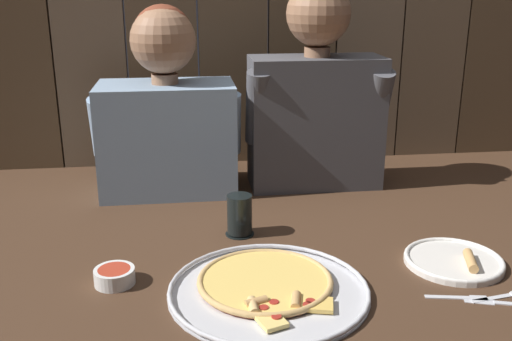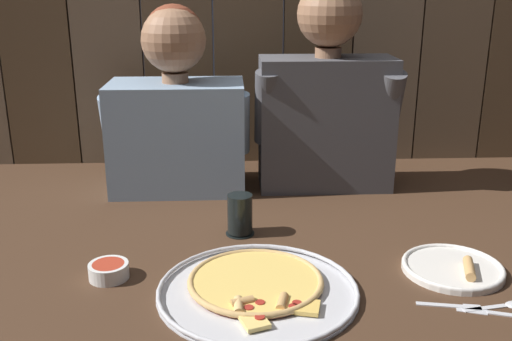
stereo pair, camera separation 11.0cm
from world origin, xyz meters
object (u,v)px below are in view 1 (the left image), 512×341
Objects in this scene: dinner_plate at (454,260)px; dipping_bowl at (115,275)px; pizza_tray at (268,287)px; diner_right at (316,91)px; drinking_glass at (240,215)px; diner_left at (166,112)px.

dipping_bowl is (-0.79, 0.00, 0.01)m from dinner_plate.
diner_right is at bearing 69.67° from pizza_tray.
pizza_tray is 3.96× the size of drinking_glass.
diner_right reaches higher than diner_left.
drinking_glass is (-0.03, 0.30, 0.04)m from pizza_tray.
dipping_bowl is at bearing -134.15° from diner_right.
dipping_bowl reaches higher than dinner_plate.
dinner_plate is at bearing -25.46° from drinking_glass.
diner_right is at bearing 52.93° from drinking_glass.
dinner_plate is 0.70m from diner_right.
dinner_plate is 0.54m from drinking_glass.
diner_right reaches higher than dinner_plate.
dipping_bowl is 0.88m from diner_right.
pizza_tray is 0.30m from drinking_glass.
dinner_plate is 0.79m from dipping_bowl.
pizza_tray is at bearing -171.43° from dinner_plate.
dinner_plate is (0.46, 0.07, -0.00)m from pizza_tray.
pizza_tray is at bearing -71.96° from diner_left.
drinking_glass is 0.46m from diner_left.
drinking_glass reaches higher than dinner_plate.
pizza_tray is 0.74m from diner_left.
dinner_plate is at bearing -0.33° from dipping_bowl.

